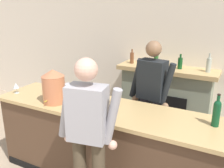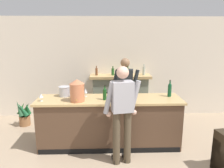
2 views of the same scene
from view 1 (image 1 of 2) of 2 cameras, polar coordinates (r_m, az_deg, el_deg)
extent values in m
cube|color=silver|center=(4.51, 10.83, 6.91)|extent=(12.00, 0.07, 2.75)
cube|color=#513827|center=(3.27, -1.84, -13.87)|extent=(2.84, 0.68, 0.98)
cube|color=tan|center=(3.03, -1.94, -5.65)|extent=(2.91, 0.75, 0.04)
cube|color=gray|center=(4.44, 12.05, -4.22)|extent=(1.47, 0.44, 1.14)
cube|color=black|center=(4.29, 11.05, -7.06)|extent=(0.81, 0.02, 0.73)
cube|color=tan|center=(4.24, 12.49, 3.28)|extent=(1.63, 0.52, 0.07)
cylinder|color=brown|center=(4.41, 4.57, 5.94)|extent=(0.07, 0.07, 0.19)
cylinder|color=brown|center=(4.39, 4.61, 7.54)|extent=(0.03, 0.03, 0.06)
cylinder|color=#255824|center=(4.26, 10.01, 5.26)|extent=(0.08, 0.08, 0.18)
cylinder|color=#255824|center=(4.24, 10.10, 6.86)|extent=(0.03, 0.03, 0.06)
cylinder|color=#12481D|center=(4.16, 15.29, 4.58)|extent=(0.07, 0.07, 0.18)
cylinder|color=#12481D|center=(4.14, 15.43, 6.20)|extent=(0.03, 0.03, 0.06)
cylinder|color=#B1BCAD|center=(4.09, 21.23, 4.05)|extent=(0.08, 0.08, 0.22)
cylinder|color=#B1BCAD|center=(4.06, 21.46, 6.05)|extent=(0.03, 0.03, 0.07)
cylinder|color=#99663F|center=(5.39, -16.12, -5.58)|extent=(0.27, 0.27, 0.26)
cylinder|color=#332319|center=(5.34, -16.23, -4.42)|extent=(0.24, 0.24, 0.02)
cone|color=#216D37|center=(5.22, -15.64, -2.65)|extent=(0.12, 0.24, 0.34)
cone|color=#2D5F2A|center=(5.32, -15.49, -2.32)|extent=(0.29, 0.20, 0.33)
cone|color=#2E5926|center=(5.37, -16.59, -2.28)|extent=(0.25, 0.29, 0.33)
cone|color=#295533|center=(5.26, -17.73, -2.27)|extent=(0.29, 0.27, 0.41)
cone|color=#1E5F35|center=(5.19, -17.13, -2.70)|extent=(0.30, 0.15, 0.38)
cube|color=#9E9DA3|center=(2.32, -5.63, -6.66)|extent=(0.39, 0.28, 0.53)
cylinder|color=#9E9DA3|center=(2.27, 0.00, -7.55)|extent=(0.20, 0.08, 0.57)
sphere|color=#D9A68F|center=(2.43, 0.14, -13.76)|extent=(0.09, 0.09, 0.09)
cylinder|color=#9E9DA3|center=(2.43, -10.48, -6.06)|extent=(0.20, 0.08, 0.57)
sphere|color=#D9A68F|center=(2.58, -9.89, -11.99)|extent=(0.09, 0.09, 0.09)
sphere|color=#D9A68F|center=(2.18, -5.96, 3.32)|extent=(0.21, 0.21, 0.21)
cylinder|color=#303043|center=(3.71, 7.18, -9.90)|extent=(0.13, 0.13, 0.97)
cube|color=black|center=(3.89, 6.39, -16.21)|extent=(0.13, 0.25, 0.07)
cylinder|color=#303043|center=(3.63, 9.98, -10.71)|extent=(0.13, 0.13, 0.97)
cube|color=black|center=(3.81, 9.11, -17.11)|extent=(0.13, 0.25, 0.07)
cube|color=black|center=(3.38, 9.15, 1.01)|extent=(0.39, 0.27, 0.53)
cylinder|color=black|center=(3.48, 5.62, 1.36)|extent=(0.20, 0.08, 0.57)
sphere|color=#8B6547|center=(3.56, 5.31, -3.35)|extent=(0.09, 0.09, 0.09)
cylinder|color=black|center=(3.28, 12.53, -0.02)|extent=(0.20, 0.08, 0.57)
sphere|color=#8B6547|center=(3.36, 12.05, -4.97)|extent=(0.09, 0.09, 0.09)
sphere|color=#8B6547|center=(3.29, 9.50, 7.95)|extent=(0.21, 0.21, 0.21)
cylinder|color=#C6734C|center=(3.18, -13.16, -1.22)|extent=(0.28, 0.28, 0.35)
cone|color=#C6734C|center=(3.12, -13.43, 2.51)|extent=(0.28, 0.28, 0.08)
cylinder|color=#B29333|center=(3.11, -14.92, -3.86)|extent=(0.02, 0.04, 0.02)
cylinder|color=silver|center=(3.65, -13.22, 0.01)|extent=(0.22, 0.22, 0.20)
cylinder|color=silver|center=(3.62, -13.33, 1.59)|extent=(0.23, 0.23, 0.01)
cylinder|color=#5A1416|center=(3.40, -11.24, -1.19)|extent=(0.08, 0.08, 0.19)
sphere|color=#5A1416|center=(3.37, -11.34, 0.36)|extent=(0.08, 0.08, 0.08)
cylinder|color=#5A1416|center=(3.36, -11.38, 0.97)|extent=(0.03, 0.03, 0.07)
cylinder|color=black|center=(3.35, -11.42, 1.68)|extent=(0.04, 0.04, 0.01)
cylinder|color=#104625|center=(2.74, 22.72, -6.57)|extent=(0.08, 0.08, 0.24)
sphere|color=#104625|center=(2.69, 23.02, -4.24)|extent=(0.07, 0.07, 0.07)
cylinder|color=#104625|center=(2.68, 23.14, -3.31)|extent=(0.03, 0.03, 0.09)
cylinder|color=black|center=(2.66, 23.28, -2.25)|extent=(0.03, 0.03, 0.01)
cylinder|color=#154619|center=(2.96, -4.34, -3.71)|extent=(0.07, 0.07, 0.20)
sphere|color=#154619|center=(2.93, -4.38, -1.87)|extent=(0.07, 0.07, 0.07)
cylinder|color=#154619|center=(2.92, -4.40, -1.15)|extent=(0.03, 0.03, 0.08)
cylinder|color=black|center=(2.90, -4.42, -0.31)|extent=(0.03, 0.03, 0.01)
cylinder|color=silver|center=(3.40, -7.73, -2.68)|extent=(0.06, 0.06, 0.01)
cylinder|color=silver|center=(3.39, -7.76, -2.08)|extent=(0.01, 0.01, 0.07)
cone|color=silver|center=(3.36, -7.82, -0.78)|extent=(0.08, 0.08, 0.09)
cylinder|color=silver|center=(3.73, -20.92, -1.90)|extent=(0.06, 0.06, 0.01)
cylinder|color=silver|center=(3.71, -20.98, -1.37)|extent=(0.01, 0.01, 0.07)
cone|color=silver|center=(3.69, -21.10, -0.32)|extent=(0.08, 0.08, 0.08)
camera|label=2|loc=(2.32, -112.42, -5.10)|focal=35.00mm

